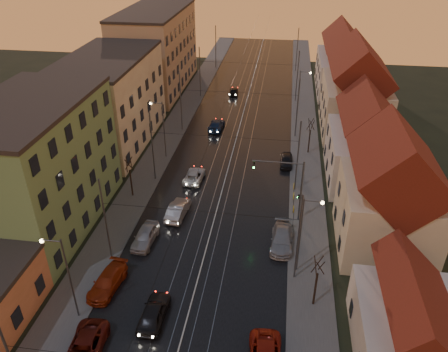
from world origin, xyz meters
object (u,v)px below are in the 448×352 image
at_px(traffic_light_mast, 292,183).
at_px(street_lamp_0, 64,271).
at_px(driving_car_2, 194,176).
at_px(driving_car_0, 154,312).
at_px(parked_left_2, 107,282).
at_px(parked_right_2, 286,160).
at_px(parked_left_3, 145,236).
at_px(parked_left_1, 85,349).
at_px(street_lamp_1, 304,229).
at_px(driving_car_1, 178,210).
at_px(street_lamp_3, 301,90).
at_px(driving_car_4, 234,91).
at_px(parked_right_1, 282,239).
at_px(street_lamp_2, 161,124).
at_px(driving_car_3, 216,125).

bearing_deg(traffic_light_mast, street_lamp_0, -136.90).
bearing_deg(driving_car_2, driving_car_0, 96.12).
distance_m(driving_car_2, parked_left_2, 19.57).
bearing_deg(parked_right_2, parked_left_3, -126.84).
height_order(driving_car_0, parked_left_1, driving_car_0).
distance_m(street_lamp_0, traffic_light_mast, 23.42).
relative_size(driving_car_0, driving_car_2, 1.02).
relative_size(street_lamp_1, parked_left_2, 1.61).
xyz_separation_m(driving_car_0, parked_right_2, (10.07, 27.53, -0.12)).
bearing_deg(driving_car_1, street_lamp_3, -109.96).
xyz_separation_m(driving_car_4, parked_left_2, (-4.91, -50.38, 0.07)).
bearing_deg(parked_right_1, street_lamp_2, 136.33).
relative_size(street_lamp_2, driving_car_4, 2.07).
height_order(street_lamp_2, parked_left_2, street_lamp_2).
bearing_deg(driving_car_2, street_lamp_2, -42.06).
distance_m(street_lamp_2, driving_car_3, 12.29).
height_order(street_lamp_0, driving_car_2, street_lamp_0).
bearing_deg(driving_car_3, parked_right_2, 140.13).
distance_m(street_lamp_3, parked_left_2, 44.07).
distance_m(street_lamp_0, parked_right_2, 32.94).
xyz_separation_m(parked_left_1, parked_left_2, (-0.88, 6.83, -0.01)).
xyz_separation_m(driving_car_0, driving_car_4, (-0.09, 53.19, -0.13)).
xyz_separation_m(street_lamp_1, driving_car_3, (-12.54, 30.07, -4.17)).
height_order(street_lamp_3, parked_left_1, street_lamp_3).
bearing_deg(street_lamp_0, driving_car_1, 71.23).
distance_m(street_lamp_2, street_lamp_3, 24.24).
xyz_separation_m(driving_car_2, driving_car_3, (0.33, 15.44, 0.08)).
distance_m(parked_left_1, parked_left_2, 6.89).
distance_m(driving_car_1, parked_right_2, 17.51).
xyz_separation_m(street_lamp_2, driving_car_3, (5.67, 10.07, -4.17)).
bearing_deg(driving_car_1, street_lamp_2, -64.38).
bearing_deg(street_lamp_1, street_lamp_2, 132.32).
xyz_separation_m(street_lamp_0, parked_right_1, (16.43, 11.51, -4.13)).
distance_m(street_lamp_1, driving_car_3, 32.85).
bearing_deg(street_lamp_2, parked_right_1, -45.11).
relative_size(parked_left_1, parked_right_1, 1.01).
height_order(street_lamp_0, traffic_light_mast, street_lamp_0).
height_order(driving_car_3, parked_right_2, driving_car_3).
bearing_deg(street_lamp_3, parked_right_2, -95.92).
distance_m(street_lamp_0, street_lamp_2, 28.00).
bearing_deg(driving_car_2, parked_left_2, 81.80).
relative_size(driving_car_1, driving_car_2, 1.05).
height_order(street_lamp_1, street_lamp_2, same).
distance_m(driving_car_1, driving_car_3, 23.13).
bearing_deg(driving_car_1, parked_right_2, -126.64).
distance_m(street_lamp_0, street_lamp_1, 19.89).
height_order(street_lamp_0, parked_right_2, street_lamp_0).
height_order(street_lamp_2, parked_right_1, street_lamp_2).
xyz_separation_m(street_lamp_2, parked_right_2, (16.57, 0.16, -4.21)).
relative_size(traffic_light_mast, parked_left_1, 1.36).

